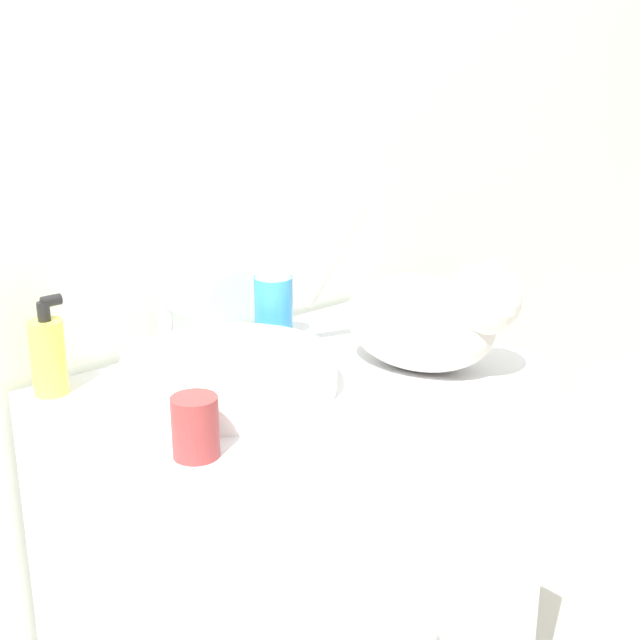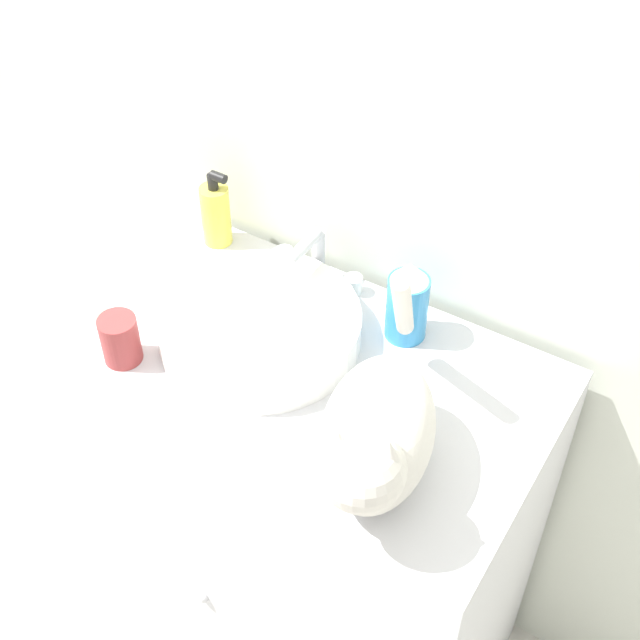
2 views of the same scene
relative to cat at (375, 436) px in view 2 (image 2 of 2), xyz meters
name	(u,v)px [view 2 (image 2 of 2)]	position (x,y,z in m)	size (l,w,h in m)	color
wall_back	(411,105)	(-0.18, 0.42, 0.26)	(6.00, 0.05, 2.50)	silver
vanity_cabinet	(313,528)	(-0.18, 0.12, -0.54)	(0.78, 0.52, 0.90)	silver
sink_basin	(260,327)	(-0.30, 0.15, -0.07)	(0.34, 0.34, 0.06)	white
faucet	(315,260)	(-0.30, 0.32, -0.04)	(0.18, 0.11, 0.12)	silver
cat	(375,436)	(0.00, 0.00, 0.00)	(0.24, 0.41, 0.28)	silver
soap_bottle	(216,213)	(-0.52, 0.33, -0.03)	(0.06, 0.05, 0.16)	#EADB4C
spray_bottle	(408,301)	(-0.10, 0.29, -0.02)	(0.07, 0.07, 0.16)	#338CCC
cup	(120,339)	(-0.47, -0.01, -0.05)	(0.06, 0.06, 0.09)	#9E3838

